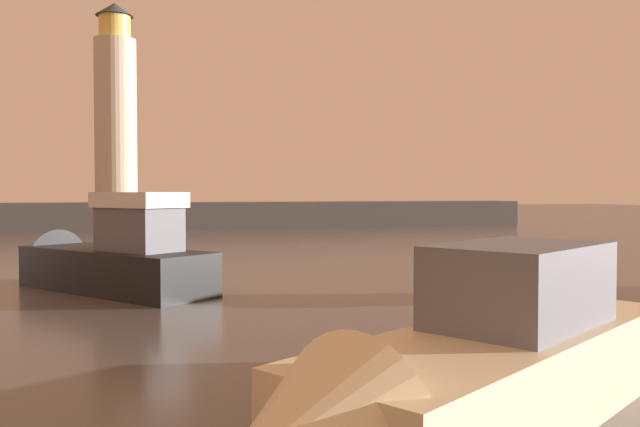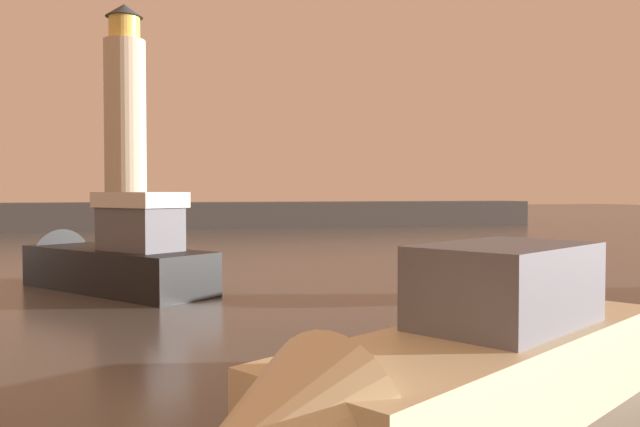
{
  "view_description": "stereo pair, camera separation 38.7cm",
  "coord_description": "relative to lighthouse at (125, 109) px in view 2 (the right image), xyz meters",
  "views": [
    {
      "loc": [
        -4.93,
        -1.89,
        3.05
      ],
      "look_at": [
        0.77,
        16.66,
        2.4
      ],
      "focal_mm": 36.66,
      "sensor_mm": 36.0,
      "label": 1
    },
    {
      "loc": [
        -4.56,
        -2.0,
        3.05
      ],
      "look_at": [
        0.77,
        16.66,
        2.4
      ],
      "focal_mm": 36.66,
      "sensor_mm": 36.0,
      "label": 2
    }
  ],
  "objects": [
    {
      "name": "motorboat_2",
      "position": [
        4.32,
        -48.85,
        -9.03
      ],
      "size": [
        8.45,
        6.15,
        2.69
      ],
      "color": "beige",
      "rests_on": "ground_plane"
    },
    {
      "name": "lighthouse",
      "position": [
        0.0,
        0.0,
        0.0
      ],
      "size": [
        3.34,
        3.34,
        16.2
      ],
      "color": "beige",
      "rests_on": "breakwater"
    },
    {
      "name": "motorboat_0",
      "position": [
        -0.42,
        -34.39,
        -8.89
      ],
      "size": [
        6.86,
        8.14,
        3.41
      ],
      "color": "black",
      "rests_on": "ground_plane"
    },
    {
      "name": "breakwater",
      "position": [
        5.18,
        0.0,
        -8.75
      ],
      "size": [
        62.51,
        4.39,
        2.16
      ],
      "primitive_type": "cube",
      "color": "#423F3D",
      "rests_on": "ground_plane"
    },
    {
      "name": "ground_plane",
      "position": [
        5.18,
        -27.02,
        -9.84
      ],
      "size": [
        220.0,
        220.0,
        0.0
      ],
      "primitive_type": "plane",
      "color": "#4C4742"
    }
  ]
}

